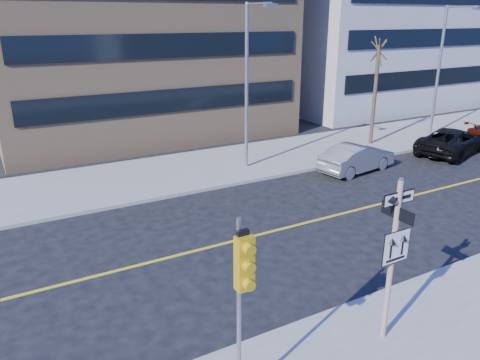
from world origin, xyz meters
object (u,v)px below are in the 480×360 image
streetlight_a (249,77)px  street_tree_west (379,53)px  streetlight_b (443,63)px  parked_car_c (452,141)px  parked_car_b (357,158)px  sign_pole (393,252)px  traffic_signal (243,278)px

streetlight_a → street_tree_west: size_ratio=1.26×
streetlight_a → streetlight_b: size_ratio=1.00×
parked_car_c → streetlight_b: bearing=-52.3°
parked_car_b → streetlight_a: size_ratio=0.55×
sign_pole → parked_car_b: 13.66m
sign_pole → street_tree_west: bearing=46.7°
sign_pole → streetlight_b: size_ratio=0.51×
parked_car_c → sign_pole: bearing=106.9°
traffic_signal → street_tree_west: bearing=39.4°
traffic_signal → street_tree_west: street_tree_west is taller
streetlight_a → parked_car_c: bearing=-14.8°
parked_car_c → streetlight_b: streetlight_b is taller
parked_car_b → streetlight_b: bearing=-81.1°
parked_car_b → sign_pole: bearing=131.8°
sign_pole → streetlight_a: bearing=73.2°
parked_car_b → streetlight_b: (9.30, 2.88, 4.03)m
street_tree_west → streetlight_b: bearing=-6.2°
streetlight_a → streetlight_b: 14.00m
sign_pole → parked_car_b: sign_pole is taller
parked_car_c → streetlight_b: (2.28, 3.10, 4.01)m
street_tree_west → parked_car_b: bearing=-141.5°
parked_car_b → parked_car_c: parked_car_c is taller
traffic_signal → streetlight_a: bearing=59.2°
sign_pole → streetlight_b: (18.00, 13.27, 2.32)m
traffic_signal → parked_car_c: traffic_signal is taller
parked_car_c → street_tree_west: bearing=20.7°
sign_pole → traffic_signal: size_ratio=1.02×
streetlight_b → sign_pole: bearing=-143.6°
parked_car_b → streetlight_a: bearing=50.1°
sign_pole → streetlight_a: (4.00, 13.27, 2.32)m
traffic_signal → streetlight_a: size_ratio=0.50×
traffic_signal → parked_car_c: 22.37m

